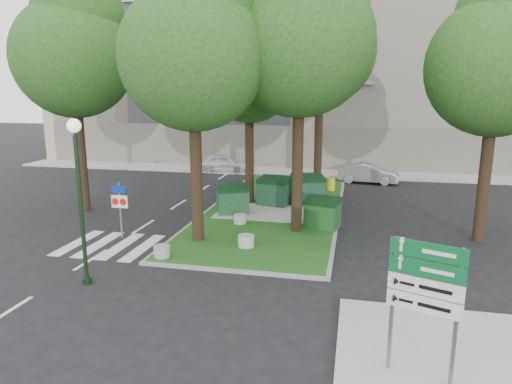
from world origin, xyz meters
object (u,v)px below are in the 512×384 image
(car_white, at_px, (224,163))
(bollard_mid, at_px, (240,219))
(tree_median_near_left, at_px, (196,43))
(dumpster_b, at_px, (274,191))
(tree_median_mid, at_px, (251,63))
(bollard_left, at_px, (162,251))
(directional_sign, at_px, (425,290))
(dumpster_c, at_px, (308,189))
(tree_median_far, at_px, (323,40))
(bollard_right, at_px, (246,241))
(tree_street_right, at_px, (501,53))
(car_silver, at_px, (368,173))
(dumpster_d, at_px, (322,213))
(traffic_sign_pole, at_px, (120,202))
(street_lamp, at_px, (79,183))
(dumpster_a, at_px, (233,199))
(litter_bin, at_px, (331,184))
(tree_median_near_right, at_px, (303,27))
(tree_street_left, at_px, (75,46))

(car_white, bearing_deg, bollard_mid, -165.31)
(tree_median_near_left, distance_m, dumpster_b, 9.04)
(tree_median_mid, height_order, bollard_left, tree_median_mid)
(bollard_mid, distance_m, directional_sign, 11.61)
(dumpster_c, distance_m, car_white, 10.84)
(tree_median_far, relative_size, bollard_mid, 21.65)
(bollard_right, bearing_deg, tree_street_right, 18.69)
(car_silver, bearing_deg, dumpster_d, 175.67)
(dumpster_d, relative_size, traffic_sign_pole, 0.71)
(directional_sign, bearing_deg, bollard_mid, 143.15)
(dumpster_d, xyz_separation_m, traffic_sign_pole, (-7.63, -2.75, 0.71))
(tree_median_near_left, bearing_deg, tree_street_right, 13.39)
(street_lamp, bearing_deg, dumpster_a, 74.99)
(tree_median_far, xyz_separation_m, dumpster_d, (0.71, -6.91, -7.58))
(tree_median_mid, xyz_separation_m, tree_median_far, (3.20, 3.00, 1.34))
(tree_median_mid, height_order, dumpster_d, tree_median_mid)
(dumpster_d, relative_size, litter_bin, 2.18)
(directional_sign, bearing_deg, dumpster_b, 132.63)
(bollard_right, height_order, bollard_mid, bollard_right)
(car_silver, bearing_deg, traffic_sign_pole, 150.81)
(tree_median_near_right, xyz_separation_m, dumpster_d, (0.91, 0.59, -7.25))
(bollard_left, bearing_deg, tree_median_near_right, 44.10)
(tree_median_mid, distance_m, car_silver, 11.05)
(dumpster_d, xyz_separation_m, car_white, (-7.85, 12.51, -0.09))
(street_lamp, bearing_deg, tree_median_near_right, 48.78)
(bollard_right, bearing_deg, tree_median_near_left, 167.46)
(bollard_left, bearing_deg, tree_median_mid, 82.10)
(tree_median_near_left, relative_size, car_silver, 2.81)
(tree_median_mid, height_order, bollard_right, tree_median_mid)
(litter_bin, bearing_deg, car_silver, 57.20)
(dumpster_c, bearing_deg, car_silver, 44.42)
(dumpster_c, xyz_separation_m, dumpster_d, (1.04, -4.07, -0.09))
(bollard_mid, bearing_deg, tree_median_far, 68.52)
(dumpster_a, bearing_deg, tree_median_far, 32.59)
(dumpster_a, bearing_deg, tree_median_near_right, -55.92)
(bollard_left, bearing_deg, dumpster_c, 65.05)
(tree_median_near_right, height_order, dumpster_a, tree_median_near_right)
(bollard_left, height_order, car_silver, car_silver)
(bollard_mid, distance_m, car_white, 13.39)
(tree_median_far, distance_m, bollard_mid, 11.03)
(dumpster_c, height_order, traffic_sign_pole, traffic_sign_pole)
(car_white, bearing_deg, bollard_right, -165.42)
(tree_street_right, height_order, bollard_mid, tree_street_right)
(dumpster_d, relative_size, car_white, 0.42)
(street_lamp, height_order, traffic_sign_pole, street_lamp)
(tree_median_far, bearing_deg, car_silver, 53.65)
(tree_street_left, height_order, street_lamp, tree_street_left)
(tree_median_near_right, distance_m, tree_median_mid, 5.50)
(bollard_mid, xyz_separation_m, street_lamp, (-3.01, -6.82, 2.77))
(tree_median_mid, distance_m, dumpster_d, 8.34)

